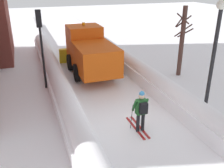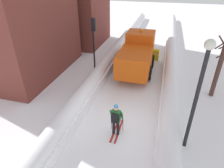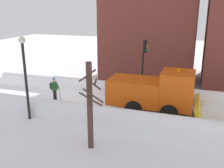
# 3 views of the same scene
# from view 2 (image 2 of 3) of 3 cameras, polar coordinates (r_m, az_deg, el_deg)

# --- Properties ---
(ground_plane) EXTENTS (80.00, 80.00, 0.00)m
(ground_plane) POSITION_cam_2_polar(r_m,az_deg,el_deg) (19.04, 8.94, 7.67)
(ground_plane) COLOR white
(snowbank_left) EXTENTS (1.10, 36.00, 1.13)m
(snowbank_left) POSITION_cam_2_polar(r_m,az_deg,el_deg) (19.26, 1.45, 9.92)
(snowbank_left) COLOR white
(snowbank_left) RESTS_ON ground
(snowbank_right) EXTENTS (1.10, 36.00, 1.13)m
(snowbank_right) POSITION_cam_2_polar(r_m,az_deg,el_deg) (18.79, 16.83, 8.11)
(snowbank_right) COLOR white
(snowbank_right) RESTS_ON ground
(plow_truck) EXTENTS (3.20, 5.98, 3.12)m
(plow_truck) POSITION_cam_2_polar(r_m,az_deg,el_deg) (15.59, 7.44, 8.55)
(plow_truck) COLOR #DB510F
(plow_truck) RESTS_ON ground
(skier) EXTENTS (0.62, 1.80, 1.81)m
(skier) POSITION_cam_2_polar(r_m,az_deg,el_deg) (9.49, 1.16, -10.00)
(skier) COLOR black
(skier) RESTS_ON ground
(traffic_light_pole) EXTENTS (0.28, 0.42, 4.34)m
(traffic_light_pole) POSITION_cam_2_polar(r_m,az_deg,el_deg) (14.50, -5.32, 13.60)
(traffic_light_pole) COLOR black
(traffic_light_pole) RESTS_ON ground
(street_lamp) EXTENTS (0.40, 0.40, 5.10)m
(street_lamp) POSITION_cam_2_polar(r_m,az_deg,el_deg) (8.32, 24.15, -0.51)
(street_lamp) COLOR black
(street_lamp) RESTS_ON ground
(bare_tree_near) EXTENTS (1.15, 1.25, 4.35)m
(bare_tree_near) POSITION_cam_2_polar(r_m,az_deg,el_deg) (13.57, 29.05, 5.20)
(bare_tree_near) COLOR #4B312A
(bare_tree_near) RESTS_ON ground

